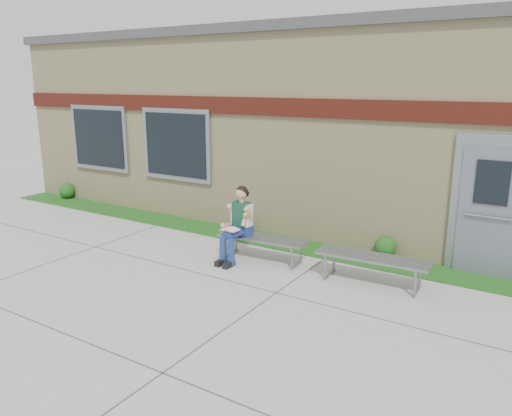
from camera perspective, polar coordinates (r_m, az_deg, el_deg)
The scene contains 9 objects.
ground at distance 7.73m, azimuth -6.06°, elevation -9.31°, with size 80.00×80.00×0.00m, color #9E9E99.
grass_strip at distance 9.76m, azimuth 3.38°, elevation -4.08°, with size 16.00×0.80×0.02m, color #1E4A13.
school_building at distance 12.39m, azimuth 11.19°, elevation 9.51°, with size 16.20×6.22×4.20m.
bench_left at distance 8.80m, azimuth 0.75°, elevation -3.98°, with size 1.65×0.56×0.42m.
bench_right at distance 7.99m, azimuth 13.16°, elevation -6.12°, with size 1.76×0.58×0.45m.
girl at distance 8.73m, azimuth -2.12°, elevation -1.71°, with size 0.48×0.81×1.32m.
shrub_west at distance 14.32m, azimuth -20.78°, elevation 1.85°, with size 0.41×0.41×0.41m, color #1E4A13.
shrub_mid at distance 10.49m, azimuth -1.65°, elevation -1.56°, with size 0.39×0.39×0.39m, color #1E4A13.
shrub_east at distance 9.22m, azimuth 14.56°, elevation -4.33°, with size 0.38×0.38×0.38m, color #1E4A13.
Camera 1 is at (4.42, -5.54, 3.09)m, focal length 35.00 mm.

